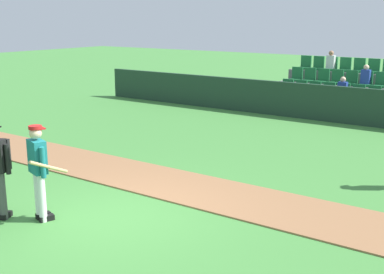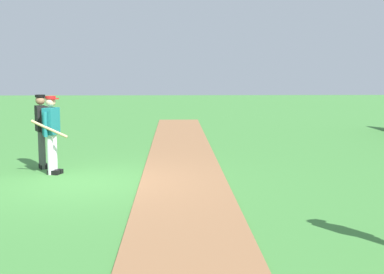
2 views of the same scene
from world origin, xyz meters
name	(u,v)px [view 2 (image 2 of 2)]	position (x,y,z in m)	size (l,w,h in m)	color
ground_plane	(83,183)	(0.00, 0.00, 0.00)	(80.00, 80.00, 0.00)	#42843A
infield_dirt_path	(184,181)	(0.00, 2.10, 0.01)	(28.00, 1.82, 0.03)	#936642
batter_teal_jersey	(52,131)	(-0.99, -0.84, 0.97)	(0.59, 0.80, 1.76)	white
umpire_home_plate	(42,127)	(-1.68, -1.22, 1.00)	(0.55, 0.43, 1.76)	#4C4C4C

